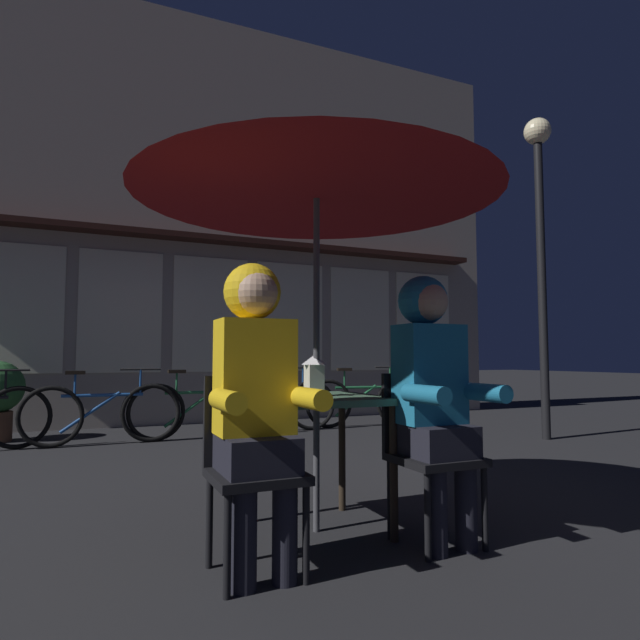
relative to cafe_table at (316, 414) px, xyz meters
name	(u,v)px	position (x,y,z in m)	size (l,w,h in m)	color
ground_plane	(316,531)	(0.00, 0.00, -0.64)	(60.00, 60.00, 0.00)	#232326
cafe_table	(316,414)	(0.00, 0.00, 0.00)	(0.72, 0.72, 0.74)	#42664C
patio_umbrella	(317,167)	(0.00, 0.00, 1.42)	(2.10, 2.10, 2.31)	#4C4C51
lantern	(314,374)	(-0.01, 0.01, 0.22)	(0.11, 0.11, 0.23)	white
chair_left	(252,460)	(-0.48, -0.37, -0.15)	(0.40, 0.40, 0.87)	black
chair_right	(427,446)	(0.48, -0.37, -0.15)	(0.40, 0.40, 0.87)	black
person_left_hooded	(256,382)	(-0.48, -0.43, 0.21)	(0.45, 0.56, 1.40)	black
person_right_hooded	(432,378)	(0.48, -0.43, 0.21)	(0.45, 0.56, 1.40)	black
shopfront_building	(208,221)	(0.48, 5.39, 2.45)	(10.00, 0.93, 6.20)	#9E9389
street_lamp	(540,212)	(3.78, 1.95, 2.08)	(0.32, 0.32, 3.88)	black
bicycle_second	(102,413)	(-1.02, 3.59, -0.29)	(1.68, 0.08, 0.84)	black
bicycle_third	(200,409)	(0.06, 3.64, -0.29)	(1.68, 0.08, 0.84)	black
bicycle_fourth	(274,405)	(1.04, 3.81, -0.29)	(1.68, 0.13, 0.84)	black
bicycle_fifth	(364,402)	(2.35, 3.79, -0.29)	(1.67, 0.31, 0.84)	black
book	(281,392)	(-0.13, 0.21, 0.11)	(0.20, 0.14, 0.02)	black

